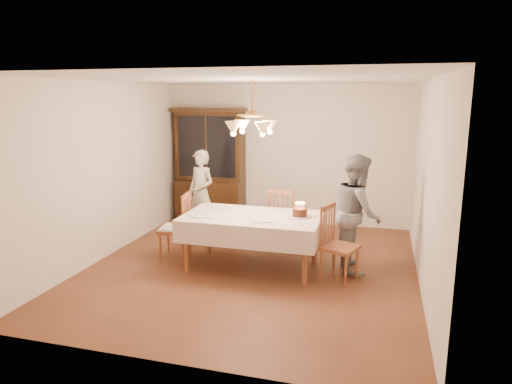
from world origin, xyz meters
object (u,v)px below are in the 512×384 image
(dining_table, at_px, (252,221))
(china_hutch, at_px, (210,167))
(birthday_cake, at_px, (300,213))
(elderly_woman, at_px, (201,193))
(chair_far_side, at_px, (284,223))

(dining_table, xyz_separation_m, china_hutch, (-1.49, 2.25, 0.36))
(dining_table, bearing_deg, birthday_cake, 8.19)
(china_hutch, xyz_separation_m, elderly_woman, (0.20, -0.98, -0.30))
(chair_far_side, bearing_deg, elderly_woman, 164.66)
(dining_table, bearing_deg, china_hutch, 123.38)
(chair_far_side, height_order, elderly_woman, elderly_woman)
(dining_table, xyz_separation_m, elderly_woman, (-1.28, 1.28, 0.06))
(china_hutch, height_order, chair_far_side, china_hutch)
(china_hutch, relative_size, elderly_woman, 1.45)
(china_hutch, bearing_deg, chair_far_side, -38.57)
(chair_far_side, xyz_separation_m, elderly_woman, (-1.56, 0.43, 0.30))
(china_hutch, height_order, birthday_cake, china_hutch)
(dining_table, relative_size, elderly_woman, 1.28)
(china_hutch, bearing_deg, elderly_woman, -78.21)
(dining_table, distance_m, birthday_cake, 0.67)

